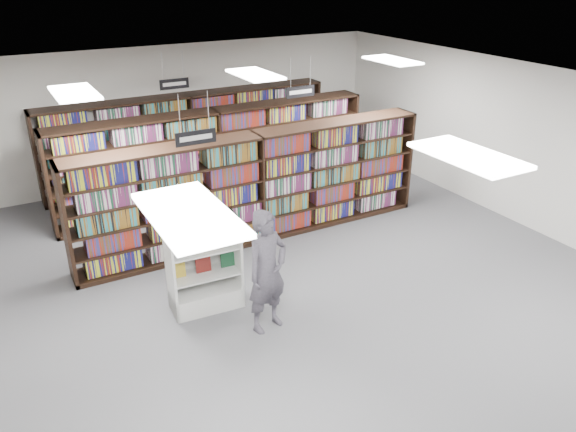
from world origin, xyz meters
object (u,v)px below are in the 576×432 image
bookshelf_row_near (258,187)px  open_book (199,219)px  endcap_display (204,278)px  shopper (267,271)px

bookshelf_row_near → open_book: (-1.82, -1.81, 0.49)m
bookshelf_row_near → endcap_display: bearing=-135.8°
bookshelf_row_near → endcap_display: bookshelf_row_near is taller
bookshelf_row_near → shopper: size_ratio=3.73×
endcap_display → bookshelf_row_near: bearing=48.0°
open_book → bookshelf_row_near: bearing=50.9°
bookshelf_row_near → endcap_display: 2.54m
endcap_display → shopper: bearing=-54.3°
bookshelf_row_near → shopper: bookshelf_row_near is taller
endcap_display → shopper: shopper is taller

